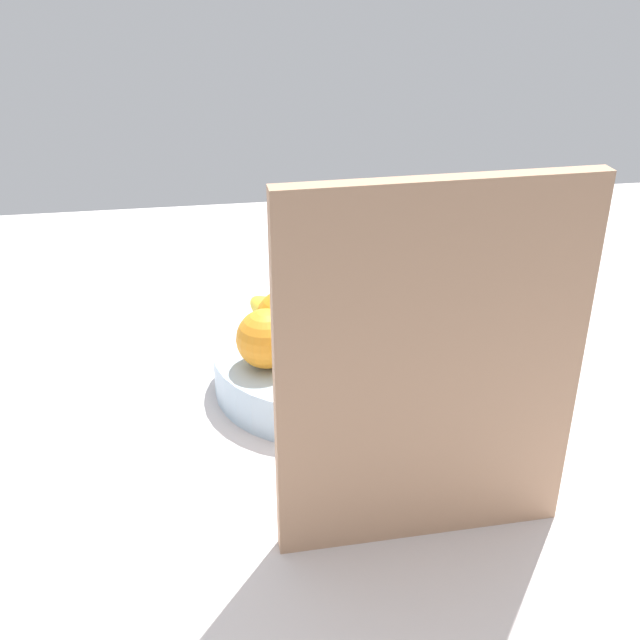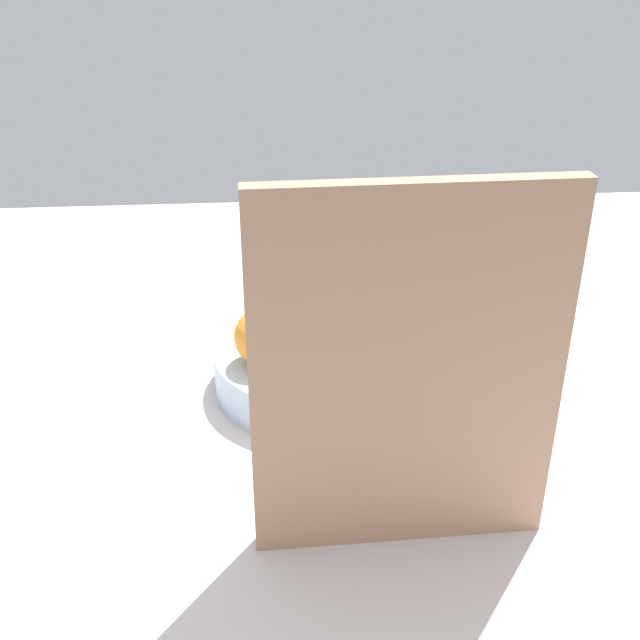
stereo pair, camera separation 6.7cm
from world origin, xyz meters
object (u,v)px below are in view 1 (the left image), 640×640
(orange_back_left, at_px, (284,318))
(banana_bunch, at_px, (294,332))
(cutting_board, at_px, (431,374))
(orange_top_stack, at_px, (334,343))
(orange_front_left, at_px, (378,331))
(orange_front_right, at_px, (344,308))
(orange_back_right, at_px, (266,339))
(orange_center, at_px, (305,295))
(fruit_bowl, at_px, (320,367))

(orange_back_left, xyz_separation_m, banana_bunch, (-0.01, 0.03, -0.01))
(orange_back_left, distance_m, cutting_board, 0.32)
(orange_back_left, distance_m, orange_top_stack, 0.09)
(orange_front_left, height_order, cutting_board, cutting_board)
(orange_front_right, xyz_separation_m, cutting_board, (-0.02, 0.31, 0.09))
(banana_bunch, bearing_deg, orange_back_right, 29.18)
(cutting_board, bearing_deg, orange_top_stack, -79.85)
(orange_back_right, relative_size, cutting_board, 0.20)
(orange_center, distance_m, orange_back_left, 0.07)
(orange_front_left, distance_m, orange_back_left, 0.12)
(orange_center, relative_size, cutting_board, 0.20)
(orange_center, relative_size, orange_top_stack, 1.00)
(fruit_bowl, xyz_separation_m, cutting_board, (-0.06, 0.28, 0.15))
(banana_bunch, bearing_deg, orange_front_left, 167.89)
(banana_bunch, relative_size, cutting_board, 0.48)
(orange_top_stack, xyz_separation_m, banana_bunch, (0.04, -0.04, -0.01))
(orange_top_stack, distance_m, cutting_board, 0.25)
(orange_front_left, bearing_deg, orange_top_stack, 21.13)
(orange_back_right, bearing_deg, orange_center, -119.45)
(fruit_bowl, xyz_separation_m, orange_front_left, (-0.07, 0.03, 0.06))
(orange_front_left, relative_size, orange_front_right, 1.00)
(orange_center, bearing_deg, orange_front_left, 123.29)
(orange_top_stack, xyz_separation_m, cutting_board, (-0.05, 0.22, 0.09))
(fruit_bowl, xyz_separation_m, orange_center, (0.01, -0.08, 0.06))
(orange_top_stack, bearing_deg, orange_front_left, -158.87)
(orange_back_right, height_order, orange_top_stack, same)
(fruit_bowl, distance_m, orange_back_left, 0.08)
(fruit_bowl, height_order, orange_front_left, orange_front_left)
(orange_center, bearing_deg, orange_top_stack, 96.77)
(orange_center, relative_size, banana_bunch, 0.42)
(orange_front_right, bearing_deg, orange_center, -46.18)
(fruit_bowl, bearing_deg, orange_back_right, 23.43)
(fruit_bowl, distance_m, orange_front_right, 0.08)
(orange_front_left, bearing_deg, fruit_bowl, -25.21)
(orange_center, xyz_separation_m, orange_back_left, (0.03, 0.06, 0.00))
(orange_back_left, relative_size, orange_top_stack, 1.00)
(orange_back_left, bearing_deg, banana_bunch, 107.60)
(orange_front_left, xyz_separation_m, cutting_board, (0.01, 0.25, 0.09))
(orange_front_right, distance_m, orange_back_right, 0.12)
(fruit_bowl, relative_size, orange_back_right, 3.70)
(orange_front_left, distance_m, banana_bunch, 0.10)
(orange_front_left, distance_m, orange_center, 0.13)
(fruit_bowl, relative_size, banana_bunch, 1.54)
(fruit_bowl, distance_m, banana_bunch, 0.07)
(orange_front_right, xyz_separation_m, banana_bunch, (0.07, 0.05, -0.01))
(orange_back_left, bearing_deg, cutting_board, 108.24)
(orange_center, height_order, cutting_board, cutting_board)
(fruit_bowl, distance_m, orange_front_left, 0.10)
(orange_top_stack, height_order, banana_bunch, orange_top_stack)
(orange_front_right, xyz_separation_m, orange_top_stack, (0.03, 0.09, 0.00))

